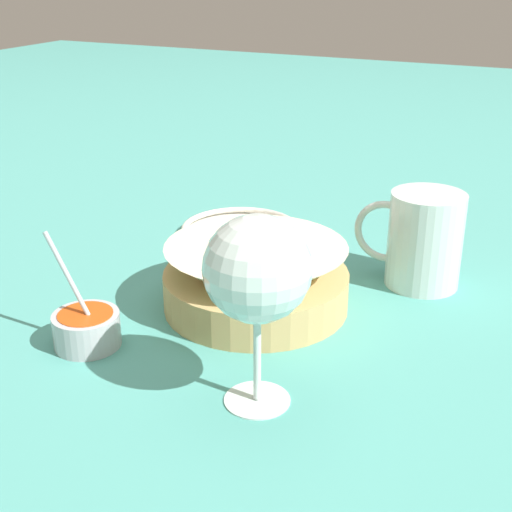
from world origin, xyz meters
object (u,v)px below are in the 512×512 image
at_px(food_basket, 256,279).
at_px(side_plate, 240,231).
at_px(wine_glass, 257,273).
at_px(sauce_cup, 87,327).
at_px(beer_mug, 423,243).

xyz_separation_m(food_basket, side_plate, (0.12, -0.19, -0.03)).
relative_size(wine_glass, side_plate, 1.01).
relative_size(food_basket, sauce_cup, 1.75).
height_order(food_basket, side_plate, food_basket).
xyz_separation_m(sauce_cup, beer_mug, (-0.28, -0.30, 0.03)).
bearing_deg(wine_glass, side_plate, -61.06).
distance_m(beer_mug, side_plate, 0.28).
xyz_separation_m(food_basket, beer_mug, (-0.16, -0.14, 0.02)).
distance_m(wine_glass, beer_mug, 0.33).
height_order(wine_glass, side_plate, wine_glass).
bearing_deg(food_basket, wine_glass, 115.88).
relative_size(sauce_cup, beer_mug, 0.91).
relative_size(food_basket, beer_mug, 1.58).
height_order(sauce_cup, wine_glass, wine_glass).
bearing_deg(food_basket, beer_mug, -137.25).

